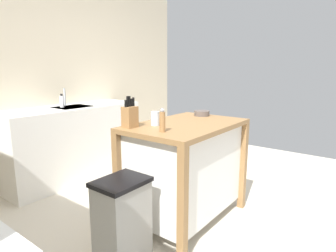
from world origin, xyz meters
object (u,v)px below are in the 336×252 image
trash_bin (122,222)px  pepper_grinder (162,121)px  kitchen_island (186,166)px  knife_block (130,116)px  bottle_hand_soap (62,101)px  bowl_ceramic_small (202,113)px  drinking_cup (155,119)px  sink_faucet (65,97)px

trash_bin → pepper_grinder: bearing=-7.3°
kitchen_island → knife_block: bearing=149.2°
pepper_grinder → trash_bin: size_ratio=0.28×
kitchen_island → bottle_hand_soap: 1.81m
kitchen_island → knife_block: 0.70m
bowl_ceramic_small → drinking_cup: 0.67m
bowl_ceramic_small → knife_block: bearing=169.5°
drinking_cup → pepper_grinder: pepper_grinder is taller
drinking_cup → trash_bin: 0.86m
bowl_ceramic_small → drinking_cup: (-0.67, 0.05, 0.03)m
knife_block → trash_bin: 0.81m
pepper_grinder → sink_faucet: size_ratio=0.82×
trash_bin → bowl_ceramic_small: bearing=4.8°
bowl_ceramic_small → pepper_grinder: bearing=-169.6°
kitchen_island → pepper_grinder: (-0.40, -0.05, 0.48)m
knife_block → drinking_cup: 0.22m
knife_block → bowl_ceramic_small: size_ratio=1.66×
kitchen_island → bottle_hand_soap: bottle_hand_soap is taller
sink_faucet → bottle_hand_soap: sink_faucet is taller
bowl_ceramic_small → sink_faucet: size_ratio=0.70×
drinking_cup → trash_bin: bearing=-164.2°
trash_bin → drinking_cup: bearing=15.8°
knife_block → bowl_ceramic_small: knife_block is taller
bottle_hand_soap → bowl_ceramic_small: bearing=-72.5°
sink_faucet → trash_bin: bearing=-113.5°
knife_block → pepper_grinder: size_ratio=1.42×
sink_faucet → bottle_hand_soap: bearing=-134.9°
kitchen_island → pepper_grinder: 0.63m
knife_block → bowl_ceramic_small: (0.85, -0.16, -0.07)m
pepper_grinder → sink_faucet: bearing=77.5°
drinking_cup → knife_block: bearing=150.4°
bowl_ceramic_small → pepper_grinder: pepper_grinder is taller
sink_faucet → kitchen_island: bearing=-90.8°
kitchen_island → pepper_grinder: size_ratio=6.12×
bowl_ceramic_small → bottle_hand_soap: 1.73m
kitchen_island → drinking_cup: size_ratio=9.35×
sink_faucet → drinking_cup: bearing=-98.9°
kitchen_island → bowl_ceramic_small: 0.61m
kitchen_island → pepper_grinder: pepper_grinder is taller
knife_block → trash_bin: knife_block is taller
kitchen_island → trash_bin: kitchen_island is taller
drinking_cup → bowl_ceramic_small: bearing=-4.5°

